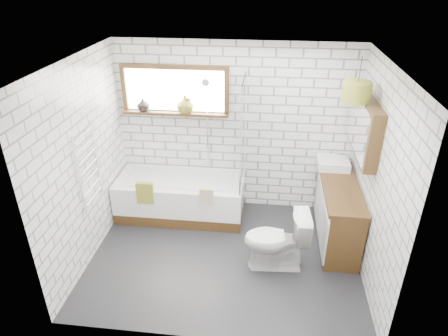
# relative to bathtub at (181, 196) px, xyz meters

# --- Properties ---
(floor) EXTENTS (3.40, 2.60, 0.01)m
(floor) POSITION_rel_bathtub_xyz_m (0.76, -0.89, -0.30)
(floor) COLOR black
(floor) RESTS_ON ground
(ceiling) EXTENTS (3.40, 2.60, 0.01)m
(ceiling) POSITION_rel_bathtub_xyz_m (0.76, -0.89, 2.21)
(ceiling) COLOR white
(ceiling) RESTS_ON ground
(wall_back) EXTENTS (3.40, 0.01, 2.50)m
(wall_back) POSITION_rel_bathtub_xyz_m (0.76, 0.41, 0.95)
(wall_back) COLOR white
(wall_back) RESTS_ON ground
(wall_front) EXTENTS (3.40, 0.01, 2.50)m
(wall_front) POSITION_rel_bathtub_xyz_m (0.76, -2.20, 0.95)
(wall_front) COLOR white
(wall_front) RESTS_ON ground
(wall_left) EXTENTS (0.01, 2.60, 2.50)m
(wall_left) POSITION_rel_bathtub_xyz_m (-0.95, -0.89, 0.95)
(wall_left) COLOR white
(wall_left) RESTS_ON ground
(wall_right) EXTENTS (0.01, 2.60, 2.50)m
(wall_right) POSITION_rel_bathtub_xyz_m (2.46, -0.89, 0.95)
(wall_right) COLOR white
(wall_right) RESTS_ON ground
(window) EXTENTS (1.52, 0.16, 0.68)m
(window) POSITION_rel_bathtub_xyz_m (-0.09, 0.37, 1.50)
(window) COLOR #34200E
(window) RESTS_ON wall_back
(towel_radiator) EXTENTS (0.06, 0.52, 1.00)m
(towel_radiator) POSITION_rel_bathtub_xyz_m (-0.90, -0.89, 0.90)
(towel_radiator) COLOR white
(towel_radiator) RESTS_ON wall_left
(mirror_cabinet) EXTENTS (0.16, 1.20, 0.70)m
(mirror_cabinet) POSITION_rel_bathtub_xyz_m (2.38, -0.29, 1.35)
(mirror_cabinet) COLOR #34200E
(mirror_cabinet) RESTS_ON wall_right
(shower_riser) EXTENTS (0.02, 0.02, 1.30)m
(shower_riser) POSITION_rel_bathtub_xyz_m (0.36, 0.37, 1.05)
(shower_riser) COLOR silver
(shower_riser) RESTS_ON wall_back
(bathtub) EXTENTS (1.84, 0.81, 0.60)m
(bathtub) POSITION_rel_bathtub_xyz_m (0.00, 0.00, 0.00)
(bathtub) COLOR white
(bathtub) RESTS_ON floor
(shower_screen) EXTENTS (0.02, 0.72, 1.50)m
(shower_screen) POSITION_rel_bathtub_xyz_m (0.90, 0.00, 1.05)
(shower_screen) COLOR white
(shower_screen) RESTS_ON bathtub
(towel_green) EXTENTS (0.23, 0.06, 0.32)m
(towel_green) POSITION_rel_bathtub_xyz_m (-0.40, -0.41, 0.28)
(towel_green) COLOR olive
(towel_green) RESTS_ON bathtub
(towel_beige) EXTENTS (0.19, 0.05, 0.24)m
(towel_beige) POSITION_rel_bathtub_xyz_m (0.45, -0.41, 0.28)
(towel_beige) COLOR tan
(towel_beige) RESTS_ON bathtub
(vanity) EXTENTS (0.47, 1.46, 0.84)m
(vanity) POSITION_rel_bathtub_xyz_m (2.22, -0.33, 0.12)
(vanity) COLOR #34200E
(vanity) RESTS_ON floor
(basin) EXTENTS (0.43, 0.37, 0.12)m
(basin) POSITION_rel_bathtub_xyz_m (2.16, 0.16, 0.60)
(basin) COLOR white
(basin) RESTS_ON vanity
(tap) EXTENTS (0.04, 0.04, 0.17)m
(tap) POSITION_rel_bathtub_xyz_m (2.32, 0.16, 0.67)
(tap) COLOR silver
(tap) RESTS_ON vanity
(toilet) EXTENTS (0.50, 0.80, 0.79)m
(toilet) POSITION_rel_bathtub_xyz_m (1.40, -1.01, 0.10)
(toilet) COLOR white
(toilet) RESTS_ON floor
(vase_olive) EXTENTS (0.27, 0.27, 0.25)m
(vase_olive) POSITION_rel_bathtub_xyz_m (0.05, 0.34, 1.31)
(vase_olive) COLOR olive
(vase_olive) RESTS_ON window
(vase_dark) EXTENTS (0.22, 0.22, 0.19)m
(vase_dark) POSITION_rel_bathtub_xyz_m (-0.56, 0.34, 1.28)
(vase_dark) COLOR black
(vase_dark) RESTS_ON window
(bottle) EXTENTS (0.07, 0.07, 0.21)m
(bottle) POSITION_rel_bathtub_xyz_m (0.10, 0.34, 1.29)
(bottle) COLOR olive
(bottle) RESTS_ON window
(pendant) EXTENTS (0.32, 0.32, 0.24)m
(pendant) POSITION_rel_bathtub_xyz_m (2.20, -0.42, 1.80)
(pendant) COLOR olive
(pendant) RESTS_ON ceiling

